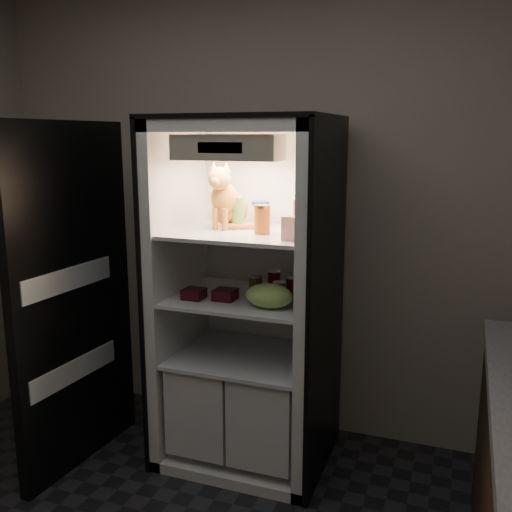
% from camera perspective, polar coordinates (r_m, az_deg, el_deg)
% --- Properties ---
extents(room_shell, '(3.60, 3.60, 3.60)m').
position_cam_1_polar(room_shell, '(1.76, -17.30, 6.43)').
color(room_shell, white).
rests_on(room_shell, floor).
extents(refrigerator, '(0.90, 0.72, 1.88)m').
position_cam_1_polar(refrigerator, '(3.13, -0.72, -6.34)').
color(refrigerator, white).
rests_on(refrigerator, floor).
extents(fridge_door, '(0.12, 0.87, 1.85)m').
position_cam_1_polar(fridge_door, '(3.18, -17.82, -4.31)').
color(fridge_door, black).
rests_on(fridge_door, floor).
extents(tabby_cat, '(0.29, 0.33, 0.36)m').
position_cam_1_polar(tabby_cat, '(3.06, -2.84, 5.35)').
color(tabby_cat, '#CC5A1A').
rests_on(tabby_cat, refrigerator).
extents(parmesan_shaker, '(0.06, 0.06, 0.17)m').
position_cam_1_polar(parmesan_shaker, '(3.02, -1.84, 4.32)').
color(parmesan_shaker, '#227F37').
rests_on(parmesan_shaker, refrigerator).
extents(mayo_tub, '(0.10, 0.10, 0.14)m').
position_cam_1_polar(mayo_tub, '(3.10, 0.46, 4.25)').
color(mayo_tub, white).
rests_on(mayo_tub, refrigerator).
extents(salsa_jar, '(0.08, 0.08, 0.15)m').
position_cam_1_polar(salsa_jar, '(2.86, 0.62, 3.69)').
color(salsa_jar, '#9C1A0E').
rests_on(salsa_jar, refrigerator).
extents(pepper_jar, '(0.11, 0.11, 0.19)m').
position_cam_1_polar(pepper_jar, '(2.88, 4.82, 4.10)').
color(pepper_jar, maroon).
rests_on(pepper_jar, refrigerator).
extents(cream_carton, '(0.07, 0.07, 0.11)m').
position_cam_1_polar(cream_carton, '(2.69, 3.40, 2.80)').
color(cream_carton, white).
rests_on(cream_carton, refrigerator).
extents(soda_can_a, '(0.07, 0.07, 0.12)m').
position_cam_1_polar(soda_can_a, '(3.07, 1.83, -2.64)').
color(soda_can_a, black).
rests_on(soda_can_a, refrigerator).
extents(soda_can_b, '(0.06, 0.06, 0.12)m').
position_cam_1_polar(soda_can_b, '(2.97, 3.63, -3.24)').
color(soda_can_b, black).
rests_on(soda_can_b, refrigerator).
extents(soda_can_c, '(0.06, 0.06, 0.12)m').
position_cam_1_polar(soda_can_c, '(2.87, 2.31, -3.72)').
color(soda_can_c, black).
rests_on(soda_can_c, refrigerator).
extents(condiment_jar, '(0.07, 0.07, 0.10)m').
position_cam_1_polar(condiment_jar, '(3.07, -0.05, -2.84)').
color(condiment_jar, '#503C17').
rests_on(condiment_jar, refrigerator).
extents(grape_bag, '(0.24, 0.17, 0.12)m').
position_cam_1_polar(grape_bag, '(2.82, 1.32, -4.01)').
color(grape_bag, '#83B052').
rests_on(grape_bag, refrigerator).
extents(berry_box_left, '(0.11, 0.11, 0.05)m').
position_cam_1_polar(berry_box_left, '(2.99, -6.22, -3.78)').
color(berry_box_left, '#450B1A').
rests_on(berry_box_left, refrigerator).
extents(berry_box_right, '(0.11, 0.11, 0.06)m').
position_cam_1_polar(berry_box_right, '(2.96, -3.11, -3.87)').
color(berry_box_right, '#450B1A').
rests_on(berry_box_right, refrigerator).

